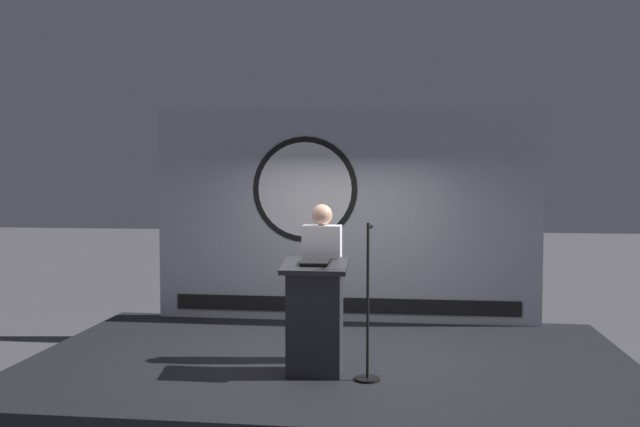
% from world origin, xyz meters
% --- Properties ---
extents(ground_plane, '(40.00, 40.00, 0.00)m').
position_xyz_m(ground_plane, '(0.00, 0.00, 0.00)').
color(ground_plane, '#4C4C51').
extents(stage_platform, '(6.40, 4.00, 0.30)m').
position_xyz_m(stage_platform, '(0.00, 0.00, 0.15)').
color(stage_platform, black).
rests_on(stage_platform, ground).
extents(banner_display, '(5.11, 0.12, 2.85)m').
position_xyz_m(banner_display, '(-0.02, 1.85, 1.72)').
color(banner_display, '#B2B7C1').
rests_on(banner_display, stage_platform).
extents(podium, '(0.64, 0.50, 1.14)m').
position_xyz_m(podium, '(-0.08, -0.60, 0.86)').
color(podium, '#26262B').
rests_on(podium, stage_platform).
extents(speaker_person, '(0.40, 0.26, 1.65)m').
position_xyz_m(speaker_person, '(-0.07, -0.12, 1.14)').
color(speaker_person, black).
rests_on(speaker_person, stage_platform).
extents(microphone_stand, '(0.24, 0.51, 1.50)m').
position_xyz_m(microphone_stand, '(0.44, -0.70, 0.83)').
color(microphone_stand, black).
rests_on(microphone_stand, stage_platform).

